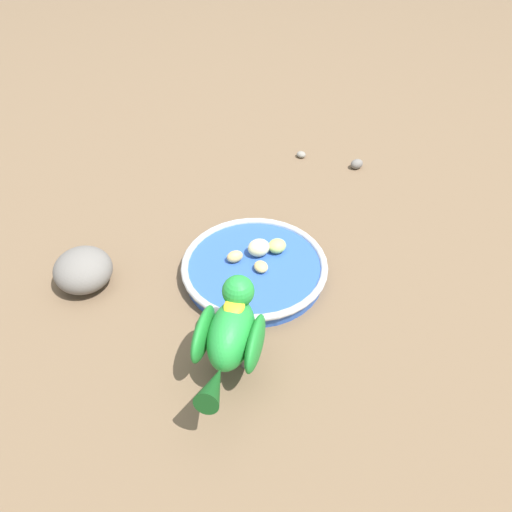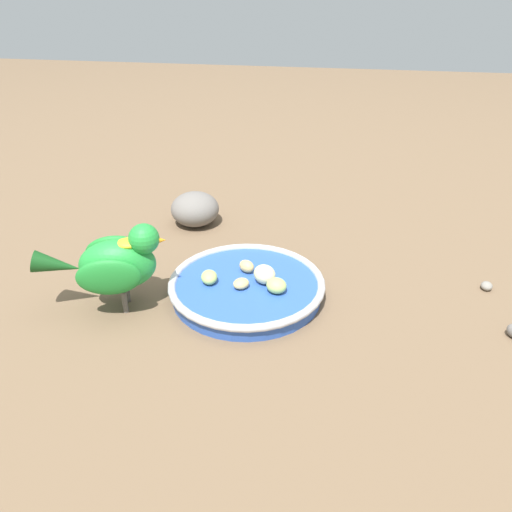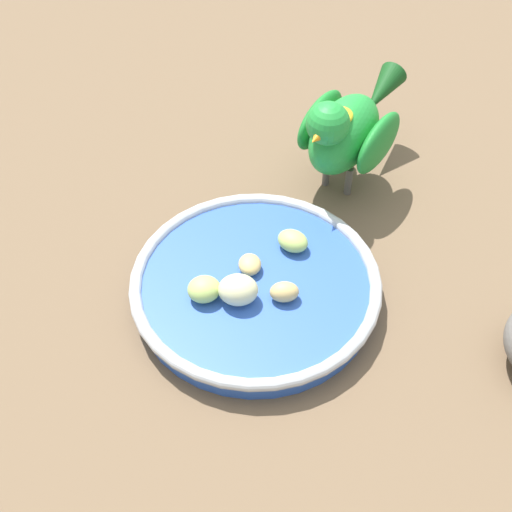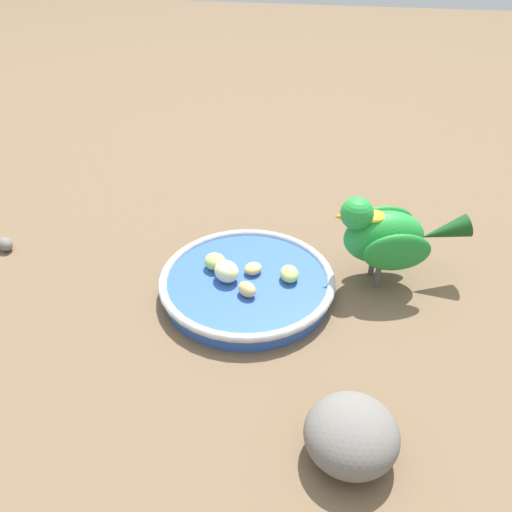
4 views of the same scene
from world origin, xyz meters
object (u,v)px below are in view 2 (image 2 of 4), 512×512
rock_large (195,209)px  pebble_0 (487,286)px  apple_piece_0 (247,266)px  apple_piece_3 (276,286)px  apple_piece_1 (265,274)px  apple_piece_2 (209,277)px  parrot (115,262)px  apple_piece_4 (241,283)px  feeding_bowl (247,287)px

rock_large → pebble_0: 0.54m
apple_piece_0 → apple_piece_3: apple_piece_3 is taller
apple_piece_1 → apple_piece_2: 0.08m
parrot → rock_large: parrot is taller
apple_piece_2 → apple_piece_0: bearing=39.2°
apple_piece_3 → apple_piece_4: (-0.05, 0.00, -0.00)m
rock_large → apple_piece_3: bearing=-52.7°
apple_piece_3 → apple_piece_0: bearing=136.6°
apple_piece_3 → apple_piece_2: bearing=174.8°
apple_piece_1 → apple_piece_3: (0.02, -0.02, -0.00)m
apple_piece_2 → apple_piece_3: apple_piece_3 is taller
apple_piece_1 → pebble_0: (0.34, 0.07, -0.03)m
apple_piece_4 → parrot: bearing=-165.9°
apple_piece_4 → rock_large: bearing=119.0°
feeding_bowl → apple_piece_3: apple_piece_3 is taller
apple_piece_4 → pebble_0: apple_piece_4 is taller
apple_piece_4 → apple_piece_3: bearing=-3.1°
feeding_bowl → rock_large: 0.28m
apple_piece_2 → apple_piece_3: bearing=-5.2°
rock_large → pebble_0: (0.52, -0.16, -0.03)m
feeding_bowl → pebble_0: (0.37, 0.08, -0.01)m
apple_piece_0 → apple_piece_4: apple_piece_0 is taller
apple_piece_2 → rock_large: (-0.09, 0.24, -0.00)m
apple_piece_4 → parrot: size_ratio=0.13×
feeding_bowl → apple_piece_2: bearing=-171.7°
apple_piece_2 → rock_large: bearing=109.8°
pebble_0 → apple_piece_0: bearing=-173.2°
feeding_bowl → pebble_0: 0.38m
feeding_bowl → apple_piece_4: size_ratio=9.36×
rock_large → apple_piece_2: bearing=-70.2°
apple_piece_4 → rock_large: rock_large is taller
apple_piece_3 → parrot: parrot is taller
apple_piece_0 → apple_piece_1: apple_piece_1 is taller
apple_piece_0 → apple_piece_3: size_ratio=0.88×
apple_piece_3 → pebble_0: 0.34m
apple_piece_2 → apple_piece_4: apple_piece_2 is taller
apple_piece_1 → rock_large: bearing=126.7°
apple_piece_0 → rock_large: size_ratio=0.29×
feeding_bowl → apple_piece_1: (0.03, 0.01, 0.02)m
apple_piece_1 → apple_piece_4: bearing=-147.6°
parrot → pebble_0: parrot is taller
feeding_bowl → apple_piece_4: 0.02m
apple_piece_2 → rock_large: size_ratio=0.34×
apple_piece_4 → apple_piece_0: bearing=90.0°
apple_piece_3 → rock_large: (-0.19, 0.25, -0.00)m
parrot → apple_piece_4: bearing=-0.6°
apple_piece_1 → apple_piece_2: size_ratio=1.18×
apple_piece_0 → parrot: (-0.18, -0.09, 0.04)m
feeding_bowl → apple_piece_0: (-0.01, 0.03, 0.02)m
apple_piece_2 → parrot: size_ratio=0.16×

